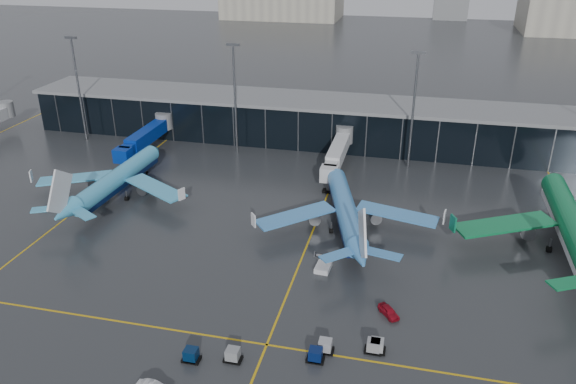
% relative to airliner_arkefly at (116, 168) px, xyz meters
% --- Properties ---
extents(ground, '(600.00, 600.00, 0.00)m').
position_rel_airliner_arkefly_xyz_m(ground, '(30.25, -21.55, -5.86)').
color(ground, '#282B2D').
rests_on(ground, ground).
extents(terminal_pier, '(142.00, 17.00, 10.70)m').
position_rel_airliner_arkefly_xyz_m(terminal_pier, '(30.25, 40.45, -0.44)').
color(terminal_pier, black).
rests_on(terminal_pier, ground).
extents(jet_bridges, '(94.00, 27.50, 7.20)m').
position_rel_airliner_arkefly_xyz_m(jet_bridges, '(-4.75, 21.44, -1.30)').
color(jet_bridges, '#595B60').
rests_on(jet_bridges, ground).
extents(flood_masts, '(203.00, 0.50, 25.50)m').
position_rel_airliner_arkefly_xyz_m(flood_masts, '(35.25, 28.45, 7.96)').
color(flood_masts, '#595B60').
rests_on(flood_masts, ground).
extents(distant_hangars, '(260.00, 71.00, 22.00)m').
position_rel_airliner_arkefly_xyz_m(distant_hangars, '(80.19, 248.52, 2.94)').
color(distant_hangars, '#B2AD99').
rests_on(distant_hangars, ground).
extents(taxi_lines, '(220.00, 120.00, 0.02)m').
position_rel_airliner_arkefly_xyz_m(taxi_lines, '(40.25, -10.94, -5.85)').
color(taxi_lines, gold).
rests_on(taxi_lines, ground).
extents(airliner_arkefly, '(34.71, 39.20, 11.71)m').
position_rel_airliner_arkefly_xyz_m(airliner_arkefly, '(0.00, 0.00, 0.00)').
color(airliner_arkefly, '#43ADDE').
rests_on(airliner_arkefly, ground).
extents(airliner_klm_near, '(42.32, 45.57, 11.70)m').
position_rel_airliner_arkefly_xyz_m(airliner_klm_near, '(45.50, -3.23, -0.01)').
color(airliner_klm_near, '#408BD4').
rests_on(airliner_klm_near, ground).
extents(airliner_aer_lingus, '(39.87, 45.33, 13.86)m').
position_rel_airliner_arkefly_xyz_m(airliner_aer_lingus, '(82.31, -1.67, 1.07)').
color(airliner_aer_lingus, '#0E753F').
rests_on(airliner_aer_lingus, ground).
extents(baggage_carts, '(24.08, 8.36, 1.70)m').
position_rel_airliner_arkefly_xyz_m(baggage_carts, '(45.15, -37.50, -5.10)').
color(baggage_carts, black).
rests_on(baggage_carts, ground).
extents(mobile_airstair, '(2.43, 3.35, 3.45)m').
position_rel_airliner_arkefly_xyz_m(mobile_airstair, '(44.17, -17.64, -5.09)').
color(mobile_airstair, silver).
rests_on(mobile_airstair, ground).
extents(service_van_red, '(3.49, 3.86, 1.27)m').
position_rel_airliner_arkefly_xyz_m(service_van_red, '(54.85, -26.86, -5.22)').
color(service_van_red, maroon).
rests_on(service_van_red, ground).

